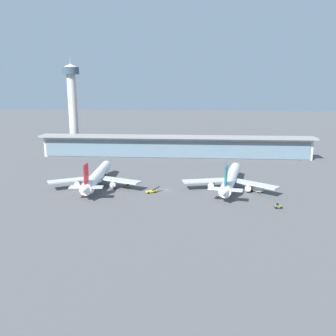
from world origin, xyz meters
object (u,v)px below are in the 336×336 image
(safety_cone_alpha, at_px, (100,196))
(safety_cone_charlie, at_px, (72,195))
(service_truck_on_taxiway_white, at_px, (86,193))
(service_truck_by_tail_olive, at_px, (127,186))
(airliner_left_stand, at_px, (97,177))
(safety_cone_echo, at_px, (50,198))
(airliner_centre_stand, at_px, (231,179))
(service_truck_near_nose_olive, at_px, (256,188))
(service_truck_mid_apron_olive, at_px, (278,206))
(safety_cone_bravo, at_px, (122,199))
(safety_cone_delta, at_px, (82,196))
(control_tower, at_px, (72,101))
(service_truck_under_wing_yellow, at_px, (152,191))

(safety_cone_alpha, xyz_separation_m, safety_cone_charlie, (-13.06, 0.75, 0.00))
(service_truck_on_taxiway_white, distance_m, safety_cone_alpha, 7.38)
(service_truck_by_tail_olive, bearing_deg, service_truck_on_taxiway_white, -139.18)
(airliner_left_stand, height_order, safety_cone_echo, airliner_left_stand)
(airliner_centre_stand, xyz_separation_m, service_truck_near_nose_olive, (11.53, -4.51, -3.22))
(service_truck_mid_apron_olive, relative_size, safety_cone_alpha, 4.39)
(service_truck_mid_apron_olive, bearing_deg, safety_cone_bravo, 174.10)
(safety_cone_delta, bearing_deg, airliner_left_stand, 82.92)
(service_truck_mid_apron_olive, relative_size, safety_cone_charlie, 4.39)
(control_tower, height_order, safety_cone_delta, control_tower)
(service_truck_under_wing_yellow, bearing_deg, airliner_centre_stand, 14.92)
(service_truck_mid_apron_olive, height_order, service_truck_by_tail_olive, service_truck_by_tail_olive)
(service_truck_near_nose_olive, distance_m, control_tower, 158.55)
(safety_cone_echo, bearing_deg, safety_cone_bravo, 3.47)
(airliner_centre_stand, bearing_deg, service_truck_under_wing_yellow, -165.08)
(airliner_centre_stand, bearing_deg, safety_cone_charlie, -166.79)
(service_truck_near_nose_olive, distance_m, service_truck_on_taxiway_white, 77.86)
(safety_cone_alpha, bearing_deg, service_truck_near_nose_olive, 10.55)
(airliner_left_stand, height_order, safety_cone_bravo, airliner_left_stand)
(service_truck_mid_apron_olive, distance_m, control_tower, 177.27)
(safety_cone_alpha, relative_size, safety_cone_charlie, 1.00)
(airliner_left_stand, xyz_separation_m, service_truck_on_taxiway_white, (-0.99, -14.56, -4.04))
(safety_cone_alpha, bearing_deg, service_truck_on_taxiway_white, 161.89)
(airliner_left_stand, height_order, service_truck_by_tail_olive, airliner_left_stand)
(service_truck_near_nose_olive, bearing_deg, safety_cone_bravo, -164.79)
(airliner_left_stand, relative_size, airliner_centre_stand, 1.01)
(safety_cone_charlie, bearing_deg, airliner_centre_stand, 13.21)
(service_truck_under_wing_yellow, relative_size, safety_cone_bravo, 9.39)
(control_tower, relative_size, safety_cone_echo, 98.30)
(airliner_centre_stand, bearing_deg, safety_cone_bravo, -156.69)
(airliner_centre_stand, relative_size, control_tower, 0.85)
(safety_cone_charlie, bearing_deg, safety_cone_alpha, -3.28)
(service_truck_on_taxiway_white, relative_size, safety_cone_charlie, 4.76)
(service_truck_under_wing_yellow, distance_m, safety_cone_delta, 31.27)
(service_truck_by_tail_olive, bearing_deg, service_truck_mid_apron_olive, -21.49)
(safety_cone_bravo, bearing_deg, safety_cone_alpha, 163.40)
(airliner_left_stand, distance_m, safety_cone_charlie, 18.17)
(service_truck_mid_apron_olive, relative_size, control_tower, 0.04)
(service_truck_mid_apron_olive, bearing_deg, airliner_centre_stand, 121.02)
(service_truck_on_taxiway_white, distance_m, safety_cone_delta, 3.34)
(airliner_centre_stand, distance_m, control_tower, 146.43)
(service_truck_near_nose_olive, xyz_separation_m, safety_cone_bravo, (-59.57, -16.20, -1.37))
(service_truck_on_taxiway_white, xyz_separation_m, safety_cone_charlie, (-6.06, -1.54, -0.56))
(service_truck_mid_apron_olive, height_order, safety_cone_charlie, service_truck_mid_apron_olive)
(service_truck_near_nose_olive, height_order, control_tower, control_tower)
(service_truck_by_tail_olive, height_order, safety_cone_bravo, service_truck_by_tail_olive)
(service_truck_by_tail_olive, xyz_separation_m, safety_cone_bravo, (1.47, -19.31, -0.49))
(service_truck_near_nose_olive, bearing_deg, service_truck_under_wing_yellow, -173.76)
(airliner_centre_stand, height_order, safety_cone_delta, airliner_centre_stand)
(service_truck_on_taxiway_white, relative_size, safety_cone_alpha, 4.76)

